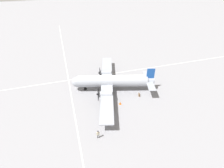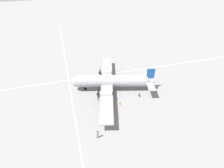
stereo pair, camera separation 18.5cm
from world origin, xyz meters
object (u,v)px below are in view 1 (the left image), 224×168
Objects in this scene: airliner_main at (110,81)px; suitcase_near_door at (139,95)px; suitcase_upright_spare at (139,94)px; traffic_cone at (120,103)px; crew_foreground at (98,134)px.

airliner_main reaches higher than suitcase_near_door.
traffic_cone is at bearing -72.05° from suitcase_upright_spare.
suitcase_near_door is 0.96× the size of traffic_cone.
airliner_main is at bearing -126.01° from suitcase_upright_spare.
airliner_main reaches higher than suitcase_upright_spare.
crew_foreground is 2.79× the size of suitcase_near_door.
traffic_cone is (-7.34, 6.52, -0.75)m from crew_foreground.
airliner_main is 42.57× the size of traffic_cone.
crew_foreground is 2.68× the size of traffic_cone.
suitcase_upright_spare is at bearing -141.90° from crew_foreground.
crew_foreground is at bearing -41.59° from traffic_cone.
traffic_cone is (5.76, 0.52, -2.17)m from airliner_main.
suitcase_upright_spare is (-9.00, 11.64, -0.72)m from crew_foreground.
crew_foreground is 9.84m from traffic_cone.
suitcase_near_door is at bearing 104.87° from traffic_cone.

